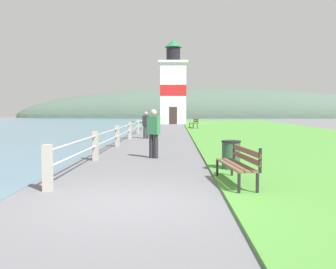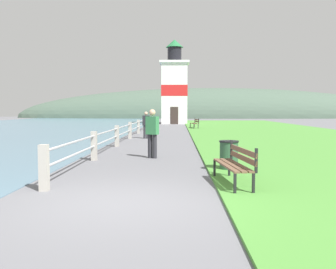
{
  "view_description": "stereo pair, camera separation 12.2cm",
  "coord_description": "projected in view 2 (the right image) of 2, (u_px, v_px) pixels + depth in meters",
  "views": [
    {
      "loc": [
        0.91,
        -6.64,
        1.7
      ],
      "look_at": [
        0.48,
        14.16,
        0.3
      ],
      "focal_mm": 40.0,
      "sensor_mm": 36.0,
      "label": 1
    },
    {
      "loc": [
        1.03,
        -6.64,
        1.7
      ],
      "look_at": [
        0.48,
        14.16,
        0.3
      ],
      "focal_mm": 40.0,
      "sensor_mm": 36.0,
      "label": 2
    }
  ],
  "objects": [
    {
      "name": "seawall_railing",
      "position": [
        135.0,
        127.0,
        24.01
      ],
      "size": [
        0.18,
        32.73,
        0.97
      ],
      "color": "#A8A399",
      "rests_on": "ground_plane"
    },
    {
      "name": "grass_verge",
      "position": [
        275.0,
        133.0,
        26.24
      ],
      "size": [
        12.0,
        59.21,
        0.06
      ],
      "color": "#4C8E38",
      "rests_on": "ground_plane"
    },
    {
      "name": "park_bench_near",
      "position": [
        236.0,
        162.0,
        8.27
      ],
      "size": [
        0.69,
        2.01,
        0.94
      ],
      "rotation": [
        0.0,
        0.0,
        3.25
      ],
      "color": "brown",
      "rests_on": "ground_plane"
    },
    {
      "name": "park_bench_midway",
      "position": [
        195.0,
        123.0,
        33.01
      ],
      "size": [
        0.73,
        1.95,
        0.94
      ],
      "rotation": [
        0.0,
        0.0,
        3.28
      ],
      "color": "brown",
      "rests_on": "ground_plane"
    },
    {
      "name": "person_strolling",
      "position": [
        152.0,
        132.0,
        13.0
      ],
      "size": [
        0.47,
        0.39,
        1.7
      ],
      "rotation": [
        0.0,
        0.0,
        1.1
      ],
      "color": "#28282D",
      "rests_on": "ground_plane"
    },
    {
      "name": "lighthouse",
      "position": [
        174.0,
        88.0,
        44.31
      ],
      "size": [
        3.45,
        3.45,
        9.91
      ],
      "color": "white",
      "rests_on": "ground_plane"
    },
    {
      "name": "person_by_railing",
      "position": [
        146.0,
        124.0,
        21.81
      ],
      "size": [
        0.41,
        0.26,
        1.57
      ],
      "rotation": [
        0.0,
        0.0,
        1.44
      ],
      "color": "#28282D",
      "rests_on": "ground_plane"
    },
    {
      "name": "ground_plane",
      "position": [
        121.0,
        203.0,
        6.77
      ],
      "size": [
        160.0,
        160.0,
        0.0
      ],
      "primitive_type": "plane",
      "color": "slate"
    },
    {
      "name": "trash_bin",
      "position": [
        229.0,
        156.0,
        10.31
      ],
      "size": [
        0.54,
        0.54,
        0.84
      ],
      "color": "#2D5138",
      "rests_on": "ground_plane"
    },
    {
      "name": "distant_hillside",
      "position": [
        212.0,
        118.0,
        75.85
      ],
      "size": [
        80.0,
        16.0,
        12.0
      ],
      "color": "#475B4C",
      "rests_on": "ground_plane"
    }
  ]
}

